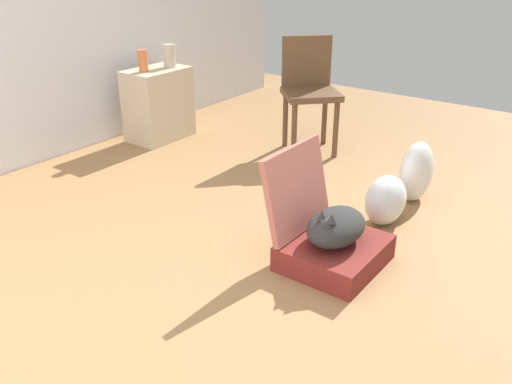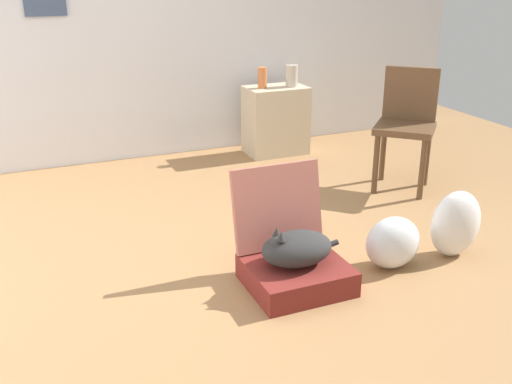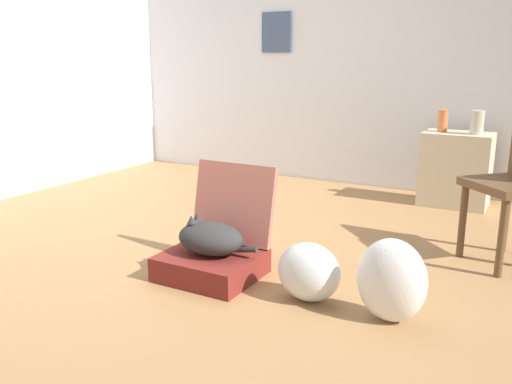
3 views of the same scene
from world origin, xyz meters
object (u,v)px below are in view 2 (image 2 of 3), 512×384
Objects in this scene: vase_short at (292,76)px; suitcase_base at (296,275)px; chair at (406,122)px; side_table at (276,120)px; plastic_bag_clear at (456,224)px; cat at (296,248)px; vase_tall at (262,78)px; plastic_bag_white at (393,243)px.

suitcase_base is at bearing -115.32° from vase_short.
chair is at bearing -70.91° from vase_short.
suitcase_base is at bearing -112.10° from side_table.
chair is (0.41, -1.18, -0.19)m from vase_short.
side_table reaches higher than plastic_bag_clear.
vase_short is at bearing 64.56° from cat.
vase_short is (0.27, -0.04, 0.00)m from vase_tall.
chair reaches higher than plastic_bag_white.
plastic_bag_white is at bearing -84.26° from chair.
chair is at bearing 36.23° from cat.
suitcase_base is 1.06m from plastic_bag_clear.
vase_short reaches higher than vase_tall.
side_table is 0.67× the size of chair.
side_table is at bearing 82.16° from plastic_bag_white.
vase_short is (0.02, 2.29, 0.51)m from plastic_bag_clear.
chair reaches higher than plastic_bag_clear.
vase_tall is 0.20× the size of chair.
plastic_bag_white is 0.81× the size of plastic_bag_clear.
vase_short is 0.21× the size of chair.
cat is 0.77× the size of side_table.
plastic_bag_white is at bearing -97.84° from side_table.
plastic_bag_white is 0.44m from plastic_bag_clear.
plastic_bag_clear is (1.05, -0.03, -0.03)m from cat.
side_table is 3.21× the size of vase_short.
vase_short reaches higher than cat.
suitcase_base is at bearing -99.80° from chair.
suitcase_base is at bearing -109.11° from vase_tall.
side_table is (0.94, 2.30, 0.08)m from cat.
side_table is (0.32, 2.31, 0.15)m from plastic_bag_white.
cat is 2.48m from side_table.
cat is 0.63m from plastic_bag_white.
plastic_bag_clear is at bearing -2.50° from plastic_bag_white.
vase_tall reaches higher than plastic_bag_clear.
chair is (0.86, 1.10, 0.37)m from plastic_bag_white.
suitcase_base is at bearing -3.98° from cat.
chair reaches higher than cat.
plastic_bag_clear is at bearing -83.85° from vase_tall.
suitcase_base is 2.89× the size of vase_tall.
vase_tall is 0.95× the size of vase_short.
cat is 0.52× the size of chair.
plastic_bag_clear is at bearing -67.17° from chair.
suitcase_base is 0.62m from plastic_bag_white.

